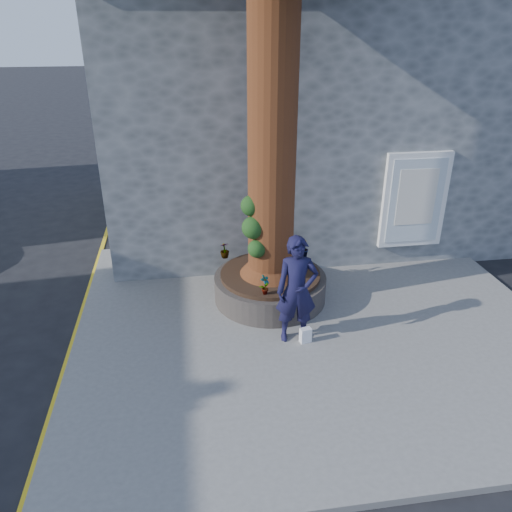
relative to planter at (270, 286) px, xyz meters
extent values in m
plane|color=black|center=(-0.80, -2.00, -0.41)|extent=(120.00, 120.00, 0.00)
cube|color=slate|center=(0.70, -1.00, -0.35)|extent=(9.00, 8.00, 0.12)
cube|color=yellow|center=(-3.85, -1.00, -0.41)|extent=(0.10, 30.00, 0.01)
cube|color=#54585A|center=(1.70, 5.20, 2.59)|extent=(10.00, 8.00, 6.00)
cube|color=white|center=(3.50, 1.14, 1.29)|extent=(1.50, 0.12, 2.20)
cube|color=silver|center=(3.50, 1.08, 1.29)|extent=(1.25, 0.04, 1.95)
cube|color=silver|center=(3.50, 1.06, 1.39)|extent=(0.90, 0.02, 1.30)
cylinder|color=black|center=(0.00, 0.00, -0.03)|extent=(2.30, 2.30, 0.52)
cylinder|color=black|center=(0.00, 0.00, 0.27)|extent=(2.04, 2.04, 0.08)
cylinder|color=#492412|center=(0.00, 0.00, 4.06)|extent=(0.90, 0.90, 7.50)
cone|color=#492412|center=(0.00, 0.00, 0.66)|extent=(1.24, 1.24, 0.70)
sphere|color=#153612|center=(-0.38, -0.20, 1.41)|extent=(0.44, 0.44, 0.44)
sphere|color=#153612|center=(-0.32, -0.30, 1.01)|extent=(0.36, 0.36, 0.36)
sphere|color=#153612|center=(-0.40, -0.08, 1.81)|extent=(0.40, 0.40, 0.40)
imported|color=black|center=(0.21, -1.49, 0.71)|extent=(0.77, 0.54, 2.01)
imported|color=beige|center=(-0.07, 1.50, 0.46)|extent=(0.92, 0.91, 1.50)
cube|color=white|center=(0.37, -1.63, -0.15)|extent=(0.22, 0.16, 0.28)
imported|color=gray|center=(-0.25, -0.85, 0.51)|extent=(0.25, 0.24, 0.40)
imported|color=gray|center=(0.85, 0.66, 0.49)|extent=(0.28, 0.28, 0.37)
imported|color=gray|center=(-0.85, 0.85, 0.48)|extent=(0.24, 0.24, 0.35)
imported|color=gray|center=(0.51, 0.65, 0.46)|extent=(0.30, 0.32, 0.30)
camera|label=1|loc=(-1.63, -8.90, 5.04)|focal=35.00mm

